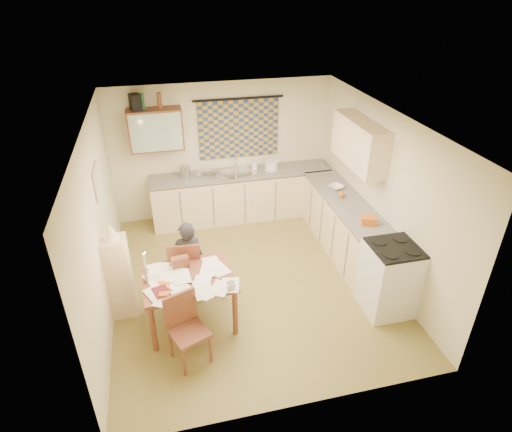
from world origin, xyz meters
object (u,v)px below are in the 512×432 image
object	(u,v)px
counter_right	(351,234)
dining_table	(190,299)
shelf_stand	(120,277)
chair_far	(187,278)
stove	(390,278)
person	(189,261)
counter_back	(242,195)

from	to	relation	value
counter_right	dining_table	world-z (taller)	counter_right
dining_table	shelf_stand	size ratio (longest dim) A/B	0.98
chair_far	dining_table	bearing A→B (deg)	95.47
stove	dining_table	size ratio (longest dim) A/B	0.86
person	shelf_stand	distance (m)	0.93
counter_right	shelf_stand	size ratio (longest dim) A/B	2.45
counter_back	dining_table	size ratio (longest dim) A/B	2.79
counter_right	shelf_stand	world-z (taller)	shelf_stand
stove	shelf_stand	xyz separation A→B (m)	(-3.54, 0.75, 0.09)
counter_right	shelf_stand	xyz separation A→B (m)	(-3.54, -0.50, 0.15)
counter_back	person	size ratio (longest dim) A/B	2.67
stove	person	world-z (taller)	person
counter_back	counter_right	size ratio (longest dim) A/B	1.12
counter_right	counter_back	bearing A→B (deg)	129.42
shelf_stand	chair_far	bearing A→B (deg)	11.03
chair_far	person	xyz separation A→B (m)	(0.05, -0.05, 0.32)
counter_right	stove	size ratio (longest dim) A/B	2.90
person	shelf_stand	xyz separation A→B (m)	(-0.92, -0.12, -0.02)
dining_table	chair_far	bearing A→B (deg)	87.33
counter_right	shelf_stand	bearing A→B (deg)	-172.00
counter_back	person	bearing A→B (deg)	-119.41
counter_back	dining_table	world-z (taller)	counter_back
counter_right	person	distance (m)	2.65
person	dining_table	bearing A→B (deg)	84.77
counter_right	dining_table	distance (m)	2.81
person	shelf_stand	world-z (taller)	person
stove	dining_table	world-z (taller)	stove
stove	dining_table	xyz separation A→B (m)	(-2.66, 0.35, -0.13)
person	stove	bearing A→B (deg)	161.63
shelf_stand	dining_table	bearing A→B (deg)	-24.60
person	chair_far	bearing A→B (deg)	-42.71
counter_back	shelf_stand	xyz separation A→B (m)	(-2.11, -2.23, 0.15)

